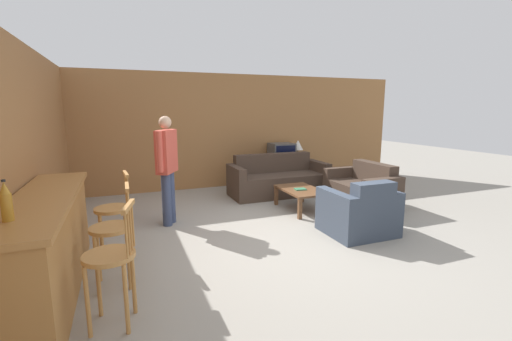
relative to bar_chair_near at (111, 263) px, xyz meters
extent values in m
plane|color=gray|center=(2.27, 1.22, -0.56)|extent=(24.00, 24.00, 0.00)
cube|color=#9E6B3D|center=(2.27, 4.82, 0.74)|extent=(9.40, 0.08, 2.60)
cube|color=#9E6B3D|center=(-0.92, 2.52, 0.74)|extent=(0.08, 8.60, 2.60)
cube|color=#A87038|center=(-0.59, 0.74, -0.08)|extent=(0.47, 2.47, 0.95)
cube|color=#A87038|center=(-0.59, 0.74, 0.42)|extent=(0.55, 2.53, 0.05)
cylinder|color=#B77F42|center=(-0.02, 0.00, 0.06)|extent=(0.50, 0.50, 0.04)
cylinder|color=#B77F42|center=(-0.13, 0.18, -0.26)|extent=(0.04, 0.04, 0.60)
cylinder|color=#B77F42|center=(-0.19, -0.11, -0.26)|extent=(0.04, 0.04, 0.60)
cylinder|color=#B77F42|center=(0.16, 0.11, -0.26)|extent=(0.04, 0.04, 0.60)
cylinder|color=#B77F42|center=(0.10, -0.17, -0.26)|extent=(0.04, 0.04, 0.60)
cylinder|color=#B77F42|center=(0.19, 0.09, 0.27)|extent=(0.02, 0.02, 0.37)
cylinder|color=#B77F42|center=(0.17, 0.01, 0.27)|extent=(0.02, 0.02, 0.37)
cylinder|color=#B77F42|center=(0.15, -0.08, 0.27)|extent=(0.02, 0.02, 0.37)
cylinder|color=#B77F42|center=(0.13, -0.16, 0.27)|extent=(0.02, 0.02, 0.37)
cube|color=#B77F42|center=(0.16, -0.04, 0.47)|extent=(0.11, 0.36, 0.04)
cylinder|color=#B77F42|center=(-0.02, 0.71, 0.06)|extent=(0.42, 0.42, 0.04)
cylinder|color=#B77F42|center=(-0.16, 0.86, -0.26)|extent=(0.04, 0.04, 0.60)
cylinder|color=#B77F42|center=(-0.16, 0.57, -0.26)|extent=(0.04, 0.04, 0.60)
cylinder|color=#B77F42|center=(0.13, 0.86, -0.26)|extent=(0.04, 0.04, 0.60)
cylinder|color=#B77F42|center=(0.13, 0.57, -0.26)|extent=(0.04, 0.04, 0.60)
cylinder|color=#B77F42|center=(0.16, 0.84, 0.27)|extent=(0.02, 0.02, 0.37)
cylinder|color=#B77F42|center=(0.16, 0.76, 0.27)|extent=(0.02, 0.02, 0.37)
cylinder|color=#B77F42|center=(0.16, 0.67, 0.27)|extent=(0.02, 0.02, 0.37)
cylinder|color=#B77F42|center=(0.16, 0.59, 0.27)|extent=(0.02, 0.02, 0.37)
cube|color=#B77F42|center=(0.16, 0.71, 0.47)|extent=(0.04, 0.36, 0.04)
cylinder|color=#B77F42|center=(-0.02, 1.44, 0.06)|extent=(0.46, 0.46, 0.04)
cylinder|color=#B77F42|center=(-0.18, 1.57, -0.26)|extent=(0.04, 0.04, 0.60)
cylinder|color=#B77F42|center=(-0.15, 1.28, -0.26)|extent=(0.04, 0.04, 0.60)
cylinder|color=#B77F42|center=(0.12, 1.60, -0.26)|extent=(0.04, 0.04, 0.60)
cylinder|color=#B77F42|center=(0.14, 1.31, -0.26)|extent=(0.04, 0.04, 0.60)
cylinder|color=#B77F42|center=(0.15, 1.58, 0.27)|extent=(0.02, 0.02, 0.37)
cylinder|color=#B77F42|center=(0.16, 1.50, 0.27)|extent=(0.02, 0.02, 0.37)
cylinder|color=#B77F42|center=(0.17, 1.41, 0.27)|extent=(0.02, 0.02, 0.37)
cylinder|color=#B77F42|center=(0.17, 1.33, 0.27)|extent=(0.02, 0.02, 0.37)
cube|color=#B77F42|center=(0.16, 1.46, 0.47)|extent=(0.07, 0.36, 0.04)
cube|color=#423328|center=(3.20, 3.56, -0.34)|extent=(1.75, 0.88, 0.45)
cube|color=#423328|center=(3.20, 3.89, 0.09)|extent=(1.75, 0.22, 0.40)
cube|color=#423328|center=(2.25, 3.56, -0.23)|extent=(0.16, 0.88, 0.67)
cube|color=#423328|center=(4.15, 3.56, -0.23)|extent=(0.16, 0.88, 0.67)
cube|color=#384251|center=(3.30, 1.05, -0.34)|extent=(0.62, 0.83, 0.45)
cube|color=#384251|center=(3.30, 0.74, 0.08)|extent=(0.62, 0.22, 0.38)
cube|color=#384251|center=(3.69, 1.05, -0.23)|extent=(0.16, 0.83, 0.66)
cube|color=#384251|center=(2.92, 1.05, -0.23)|extent=(0.16, 0.83, 0.66)
cube|color=#423328|center=(4.25, 2.19, -0.34)|extent=(0.81, 1.02, 0.45)
cube|color=#423328|center=(4.54, 2.19, 0.07)|extent=(0.22, 1.02, 0.36)
cube|color=#423328|center=(4.25, 2.78, -0.24)|extent=(0.81, 0.16, 0.65)
cube|color=#423328|center=(4.25, 1.60, -0.24)|extent=(0.81, 0.16, 0.65)
cube|color=brown|center=(3.10, 2.40, -0.19)|extent=(0.64, 1.02, 0.04)
cube|color=brown|center=(2.82, 1.93, -0.38)|extent=(0.06, 0.06, 0.35)
cube|color=brown|center=(3.38, 1.93, -0.38)|extent=(0.06, 0.06, 0.35)
cube|color=brown|center=(2.82, 2.86, -0.38)|extent=(0.06, 0.06, 0.35)
cube|color=brown|center=(3.38, 2.86, -0.38)|extent=(0.06, 0.06, 0.35)
cube|color=black|center=(3.69, 4.46, -0.29)|extent=(1.17, 0.52, 0.53)
cube|color=#4C4C4C|center=(3.69, 4.46, 0.21)|extent=(0.56, 0.46, 0.47)
cube|color=black|center=(3.69, 4.23, 0.21)|extent=(0.49, 0.01, 0.40)
cylinder|color=#B27A23|center=(-0.67, 0.01, 0.54)|extent=(0.08, 0.08, 0.21)
cone|color=#B27A23|center=(-0.67, 0.01, 0.69)|extent=(0.07, 0.07, 0.09)
cylinder|color=black|center=(-0.67, 0.01, 0.74)|extent=(0.03, 0.03, 0.02)
cube|color=#33704C|center=(3.06, 2.36, -0.16)|extent=(0.22, 0.19, 0.02)
cylinder|color=brown|center=(4.13, 4.46, -0.01)|extent=(0.16, 0.16, 0.02)
cylinder|color=brown|center=(4.13, 4.46, 0.13)|extent=(0.03, 0.03, 0.27)
cone|color=silver|center=(4.13, 4.46, 0.39)|extent=(0.25, 0.25, 0.24)
cylinder|color=#384260|center=(0.81, 2.56, -0.14)|extent=(0.14, 0.14, 0.83)
cylinder|color=#384260|center=(0.73, 2.41, -0.14)|extent=(0.14, 0.14, 0.83)
cube|color=#CC4C3D|center=(0.77, 2.48, 0.60)|extent=(0.39, 0.50, 0.66)
cylinder|color=#CC4C3D|center=(0.90, 2.71, 0.63)|extent=(0.09, 0.09, 0.61)
cylinder|color=#CC4C3D|center=(0.65, 2.26, 0.63)|extent=(0.09, 0.09, 0.61)
sphere|color=tan|center=(0.77, 2.48, 1.05)|extent=(0.19, 0.19, 0.19)
camera|label=1|loc=(0.15, -2.90, 1.25)|focal=24.00mm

